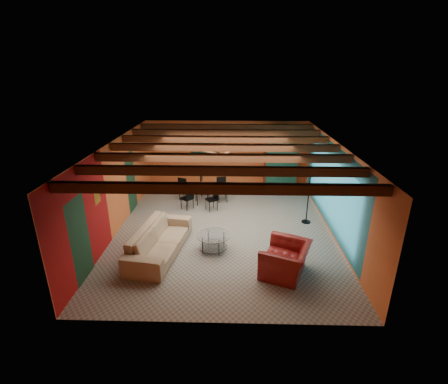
{
  "coord_description": "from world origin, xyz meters",
  "views": [
    {
      "loc": [
        0.26,
        -9.11,
        4.76
      ],
      "look_at": [
        0.0,
        0.2,
        1.15
      ],
      "focal_mm": 26.33,
      "sensor_mm": 36.0,
      "label": 1
    }
  ],
  "objects_px": {
    "armchair": "(286,259)",
    "potted_plant": "(283,129)",
    "floor_lamp": "(308,197)",
    "armoire": "(281,162)",
    "coffee_table": "(213,242)",
    "vase": "(202,177)",
    "sofa": "(160,240)",
    "dining_table": "(202,191)"
  },
  "relations": [
    {
      "from": "armchair",
      "to": "potted_plant",
      "type": "bearing_deg",
      "value": -163.59
    },
    {
      "from": "dining_table",
      "to": "potted_plant",
      "type": "distance_m",
      "value": 4.0
    },
    {
      "from": "floor_lamp",
      "to": "potted_plant",
      "type": "xyz_separation_m",
      "value": [
        -0.45,
        3.17,
        1.55
      ]
    },
    {
      "from": "armoire",
      "to": "floor_lamp",
      "type": "distance_m",
      "value": 3.21
    },
    {
      "from": "armchair",
      "to": "armoire",
      "type": "distance_m",
      "value": 6.07
    },
    {
      "from": "floor_lamp",
      "to": "sofa",
      "type": "bearing_deg",
      "value": -155.54
    },
    {
      "from": "coffee_table",
      "to": "dining_table",
      "type": "height_order",
      "value": "dining_table"
    },
    {
      "from": "armchair",
      "to": "dining_table",
      "type": "height_order",
      "value": "dining_table"
    },
    {
      "from": "armoire",
      "to": "vase",
      "type": "bearing_deg",
      "value": -162.61
    },
    {
      "from": "coffee_table",
      "to": "vase",
      "type": "distance_m",
      "value": 3.44
    },
    {
      "from": "armchair",
      "to": "armoire",
      "type": "xyz_separation_m",
      "value": [
        0.65,
        6.0,
        0.7
      ]
    },
    {
      "from": "coffee_table",
      "to": "potted_plant",
      "type": "relative_size",
      "value": 1.76
    },
    {
      "from": "dining_table",
      "to": "coffee_table",
      "type": "bearing_deg",
      "value": -79.74
    },
    {
      "from": "coffee_table",
      "to": "sofa",
      "type": "bearing_deg",
      "value": -172.58
    },
    {
      "from": "coffee_table",
      "to": "dining_table",
      "type": "relative_size",
      "value": 0.52
    },
    {
      "from": "sofa",
      "to": "potted_plant",
      "type": "height_order",
      "value": "potted_plant"
    },
    {
      "from": "armchair",
      "to": "sofa",
      "type": "bearing_deg",
      "value": -82.3
    },
    {
      "from": "coffee_table",
      "to": "dining_table",
      "type": "bearing_deg",
      "value": 100.26
    },
    {
      "from": "armoire",
      "to": "potted_plant",
      "type": "distance_m",
      "value": 1.35
    },
    {
      "from": "floor_lamp",
      "to": "armoire",
      "type": "bearing_deg",
      "value": 98.08
    },
    {
      "from": "dining_table",
      "to": "vase",
      "type": "xyz_separation_m",
      "value": [
        0.0,
        0.0,
        0.55
      ]
    },
    {
      "from": "sofa",
      "to": "vase",
      "type": "bearing_deg",
      "value": -4.39
    },
    {
      "from": "sofa",
      "to": "floor_lamp",
      "type": "distance_m",
      "value": 4.78
    },
    {
      "from": "coffee_table",
      "to": "vase",
      "type": "xyz_separation_m",
      "value": [
        -0.6,
        3.3,
        0.78
      ]
    },
    {
      "from": "sofa",
      "to": "armoire",
      "type": "relative_size",
      "value": 1.2
    },
    {
      "from": "dining_table",
      "to": "sofa",
      "type": "bearing_deg",
      "value": -103.42
    },
    {
      "from": "sofa",
      "to": "floor_lamp",
      "type": "relative_size",
      "value": 1.48
    },
    {
      "from": "armchair",
      "to": "vase",
      "type": "relative_size",
      "value": 6.4
    },
    {
      "from": "armchair",
      "to": "potted_plant",
      "type": "height_order",
      "value": "potted_plant"
    },
    {
      "from": "dining_table",
      "to": "armoire",
      "type": "height_order",
      "value": "armoire"
    },
    {
      "from": "armoire",
      "to": "vase",
      "type": "distance_m",
      "value": 3.47
    },
    {
      "from": "sofa",
      "to": "armchair",
      "type": "relative_size",
      "value": 2.2
    },
    {
      "from": "vase",
      "to": "potted_plant",
      "type": "bearing_deg",
      "value": 28.55
    },
    {
      "from": "armchair",
      "to": "armoire",
      "type": "relative_size",
      "value": 0.55
    },
    {
      "from": "sofa",
      "to": "dining_table",
      "type": "distance_m",
      "value": 3.58
    },
    {
      "from": "coffee_table",
      "to": "armoire",
      "type": "height_order",
      "value": "armoire"
    },
    {
      "from": "coffee_table",
      "to": "potted_plant",
      "type": "distance_m",
      "value": 5.95
    },
    {
      "from": "dining_table",
      "to": "floor_lamp",
      "type": "height_order",
      "value": "floor_lamp"
    },
    {
      "from": "potted_plant",
      "to": "vase",
      "type": "xyz_separation_m",
      "value": [
        -3.05,
        -1.66,
        -1.44
      ]
    },
    {
      "from": "floor_lamp",
      "to": "potted_plant",
      "type": "height_order",
      "value": "potted_plant"
    },
    {
      "from": "floor_lamp",
      "to": "dining_table",
      "type": "bearing_deg",
      "value": 156.6
    },
    {
      "from": "coffee_table",
      "to": "vase",
      "type": "relative_size",
      "value": 4.88
    }
  ]
}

